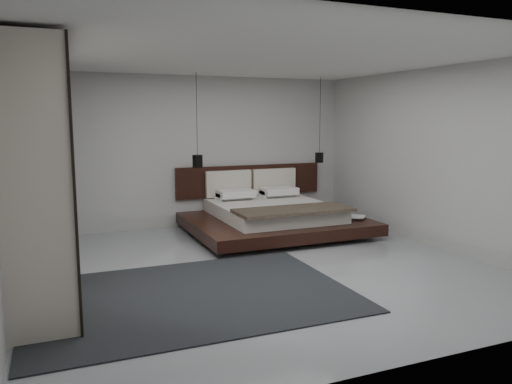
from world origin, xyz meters
name	(u,v)px	position (x,y,z in m)	size (l,w,h in m)	color
floor	(258,267)	(0.00, 0.00, 0.00)	(6.00, 6.00, 0.00)	#92959A
ceiling	(258,57)	(0.00, 0.00, 2.80)	(6.00, 6.00, 0.00)	white
wall_back	(196,152)	(0.00, 3.00, 1.40)	(6.00, 6.00, 0.00)	#B4B4B1
wall_front	(408,198)	(0.00, -3.00, 1.40)	(6.00, 6.00, 0.00)	#B4B4B1
wall_left	(7,175)	(-3.00, 0.00, 1.40)	(6.00, 6.00, 0.00)	#B4B4B1
wall_right	(436,158)	(3.00, 0.00, 1.40)	(6.00, 6.00, 0.00)	#B4B4B1
lattice_screen	(22,165)	(-2.95, 2.45, 1.30)	(0.05, 0.90, 2.60)	black
bed	(272,215)	(1.08, 1.90, 0.30)	(2.98, 2.47, 1.11)	black
book_lower	(352,217)	(2.30, 1.22, 0.29)	(0.22, 0.30, 0.03)	#99724C
book_upper	(352,216)	(2.28, 1.19, 0.32)	(0.23, 0.31, 0.02)	#99724C
pendant_left	(198,161)	(-0.15, 2.39, 1.28)	(0.18, 0.18, 1.64)	black
pendant_right	(319,157)	(2.30, 2.39, 1.28)	(0.16, 0.16, 1.63)	black
wardrobe	(37,176)	(-2.70, -0.04, 1.38)	(0.66, 2.80, 2.75)	beige
rug	(191,295)	(-1.14, -0.74, 0.01)	(3.59, 2.57, 0.02)	black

